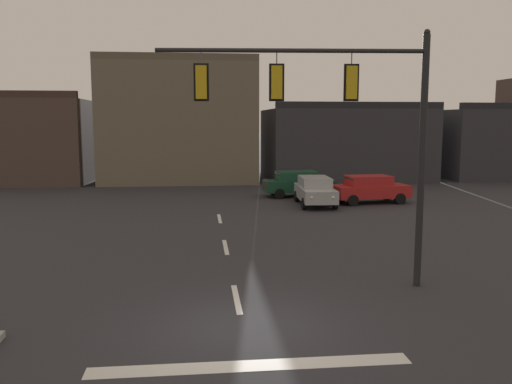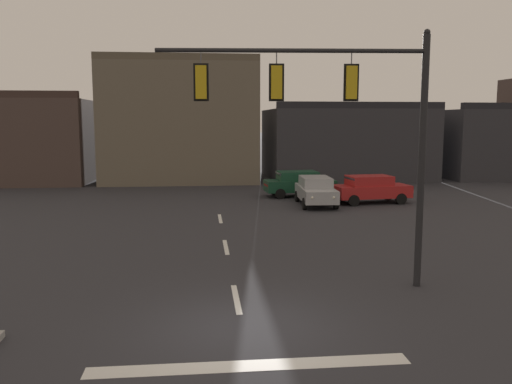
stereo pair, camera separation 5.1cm
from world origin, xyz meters
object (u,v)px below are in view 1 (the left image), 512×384
at_px(car_lot_middle, 298,183).
at_px(car_lot_nearside, 370,188).
at_px(signal_mast_near_side, 340,111).
at_px(car_lot_farside, 315,190).

bearing_deg(car_lot_middle, car_lot_nearside, -40.35).
xyz_separation_m(signal_mast_near_side, car_lot_middle, (2.30, 18.42, -4.20)).
distance_m(car_lot_nearside, car_lot_farside, 3.40).
bearing_deg(car_lot_middle, car_lot_farside, -85.24).
bearing_deg(car_lot_farside, signal_mast_near_side, -99.93).
relative_size(signal_mast_near_side, car_lot_farside, 1.67).
distance_m(car_lot_middle, car_lot_farside, 3.57).
relative_size(car_lot_nearside, car_lot_farside, 1.02).
relative_size(signal_mast_near_side, car_lot_middle, 1.65).
relative_size(car_lot_nearside, car_lot_middle, 1.01).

